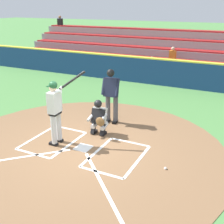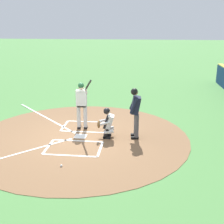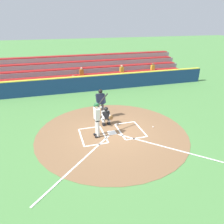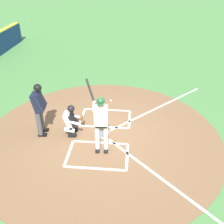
# 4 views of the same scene
# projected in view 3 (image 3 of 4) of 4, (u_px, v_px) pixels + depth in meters

# --- Properties ---
(ground_plane) EXTENTS (120.00, 120.00, 0.00)m
(ground_plane) POSITION_uv_depth(u_px,v_px,m) (112.00, 133.00, 11.31)
(ground_plane) COLOR #4C8442
(dirt_circle) EXTENTS (8.00, 8.00, 0.01)m
(dirt_circle) POSITION_uv_depth(u_px,v_px,m) (112.00, 133.00, 11.30)
(dirt_circle) COLOR brown
(dirt_circle) RESTS_ON ground
(home_plate_and_chalk) EXTENTS (7.93, 4.91, 0.01)m
(home_plate_and_chalk) POSITION_uv_depth(u_px,v_px,m) (117.00, 141.00, 10.53)
(home_plate_and_chalk) COLOR white
(home_plate_and_chalk) RESTS_ON dirt_circle
(batter) EXTENTS (0.91, 0.75, 2.13)m
(batter) POSITION_uv_depth(u_px,v_px,m) (97.00, 117.00, 10.57)
(batter) COLOR silver
(batter) RESTS_ON ground
(catcher) EXTENTS (0.61, 0.61, 1.13)m
(catcher) POSITION_uv_depth(u_px,v_px,m) (106.00, 116.00, 11.94)
(catcher) COLOR black
(catcher) RESTS_ON ground
(plate_umpire) EXTENTS (0.60, 0.45, 1.86)m
(plate_umpire) POSITION_uv_depth(u_px,v_px,m) (100.00, 102.00, 12.61)
(plate_umpire) COLOR #4C4C51
(plate_umpire) RESTS_ON ground
(baseball) EXTENTS (0.07, 0.07, 0.07)m
(baseball) POSITION_uv_depth(u_px,v_px,m) (153.00, 127.00, 11.87)
(baseball) COLOR white
(baseball) RESTS_ON ground
(backstop_wall) EXTENTS (22.00, 0.36, 1.31)m
(backstop_wall) POSITION_uv_depth(u_px,v_px,m) (86.00, 84.00, 17.61)
(backstop_wall) COLOR navy
(backstop_wall) RESTS_ON ground
(bleacher_stand) EXTENTS (20.00, 4.25, 3.00)m
(bleacher_stand) POSITION_uv_depth(u_px,v_px,m) (80.00, 73.00, 20.39)
(bleacher_stand) COLOR gray
(bleacher_stand) RESTS_ON ground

